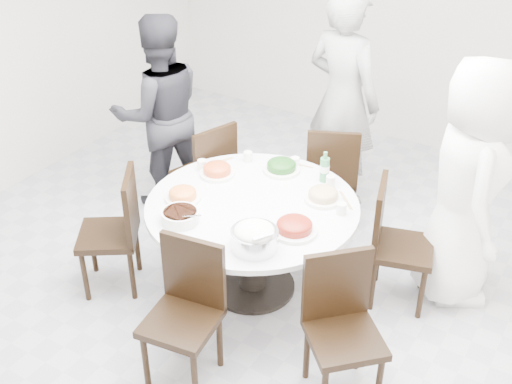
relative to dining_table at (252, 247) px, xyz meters
The scene contains 22 objects.
floor 0.45m from the dining_table, ahead, with size 6.00×6.00×0.01m, color #B3B2B7.
wall_back 3.15m from the dining_table, 85.26° to the left, with size 6.00×0.01×2.80m, color silver.
dining_table is the anchor object (origin of this frame).
chair_ne 1.08m from the dining_table, 25.25° to the left, with size 0.42×0.42×0.95m, color black.
chair_n 1.13m from the dining_table, 85.60° to the left, with size 0.42×0.42×0.95m, color black.
chair_nw 1.02m from the dining_table, 146.11° to the left, with size 0.42×0.42×0.95m, color black.
chair_sw 1.06m from the dining_table, 150.55° to the right, with size 0.42×0.42×0.95m, color black.
chair_s 0.98m from the dining_table, 84.52° to the right, with size 0.42×0.42×0.95m, color black.
chair_se 1.15m from the dining_table, 29.87° to the right, with size 0.42×0.42×0.95m, color black.
diner_right 1.57m from the dining_table, 31.69° to the left, with size 0.89×0.58×1.82m, color white.
diner_middle 1.62m from the dining_table, 91.21° to the left, with size 0.71×0.46×1.94m, color black.
diner_left 1.57m from the dining_table, 153.95° to the left, with size 0.84×0.65×1.73m, color black.
dish_greens 0.65m from the dining_table, 96.20° to the left, with size 0.28×0.28×0.07m, color white.
dish_pale 0.65m from the dining_table, 36.95° to the left, with size 0.27×0.27×0.07m, color white.
dish_orange 0.63m from the dining_table, 155.01° to the left, with size 0.26×0.26×0.07m, color white.
dish_redbrown 0.60m from the dining_table, 19.68° to the right, with size 0.30×0.30×0.08m, color white.
dish_tofu 0.64m from the dining_table, 154.37° to the right, with size 0.25×0.25×0.06m, color white.
rice_bowl 0.68m from the dining_table, 56.60° to the right, with size 0.30×0.30×0.13m, color silver.
soup_bowl 0.67m from the dining_table, 124.04° to the right, with size 0.26×0.26×0.08m, color white.
beverage_bottle 0.79m from the dining_table, 62.66° to the left, with size 0.07×0.07×0.24m, color #338049.
tea_cups 0.75m from the dining_table, 92.06° to the left, with size 0.07×0.07×0.08m, color white.
chopsticks 0.78m from the dining_table, 89.26° to the left, with size 0.24×0.04×0.01m, color tan, non-canonical shape.
Camera 1 is at (1.76, -3.16, 3.16)m, focal length 45.00 mm.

